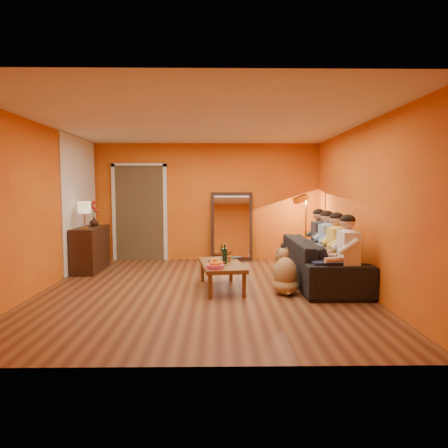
{
  "coord_description": "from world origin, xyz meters",
  "views": [
    {
      "loc": [
        0.25,
        -6.2,
        1.59
      ],
      "look_at": [
        0.35,
        0.5,
        1.0
      ],
      "focal_mm": 32.0,
      "sensor_mm": 36.0,
      "label": 1
    }
  ],
  "objects_px": {
    "person_mid_right": "(327,246)",
    "wine_bottle": "(225,254)",
    "mirror_frame": "(232,226)",
    "vase": "(94,222)",
    "laptop": "(232,258)",
    "dog": "(285,270)",
    "table_lamp": "(85,215)",
    "coffee_table": "(222,276)",
    "sofa": "(321,261)",
    "person_mid_left": "(337,251)",
    "person_far_right": "(319,242)",
    "tumbler": "(229,259)",
    "sideboard": "(91,249)",
    "person_far_left": "(348,257)",
    "floor_lamp": "(306,230)"
  },
  "relations": [
    {
      "from": "tumbler",
      "to": "vase",
      "type": "height_order",
      "value": "vase"
    },
    {
      "from": "person_mid_right",
      "to": "person_mid_left",
      "type": "bearing_deg",
      "value": -90.0
    },
    {
      "from": "person_far_right",
      "to": "coffee_table",
      "type": "bearing_deg",
      "value": -149.33
    },
    {
      "from": "laptop",
      "to": "person_far_left",
      "type": "bearing_deg",
      "value": -39.47
    },
    {
      "from": "table_lamp",
      "to": "vase",
      "type": "bearing_deg",
      "value": 90.0
    },
    {
      "from": "person_far_left",
      "to": "wine_bottle",
      "type": "xyz_separation_m",
      "value": [
        -1.78,
        0.52,
        -0.03
      ]
    },
    {
      "from": "wine_bottle",
      "to": "mirror_frame",
      "type": "bearing_deg",
      "value": 85.78
    },
    {
      "from": "tumbler",
      "to": "wine_bottle",
      "type": "bearing_deg",
      "value": -112.38
    },
    {
      "from": "floor_lamp",
      "to": "person_far_right",
      "type": "bearing_deg",
      "value": -107.02
    },
    {
      "from": "floor_lamp",
      "to": "laptop",
      "type": "xyz_separation_m",
      "value": [
        -1.62,
        -1.75,
        -0.29
      ]
    },
    {
      "from": "person_far_right",
      "to": "wine_bottle",
      "type": "xyz_separation_m",
      "value": [
        -1.78,
        -1.13,
        -0.03
      ]
    },
    {
      "from": "coffee_table",
      "to": "person_mid_left",
      "type": "height_order",
      "value": "person_mid_left"
    },
    {
      "from": "sideboard",
      "to": "tumbler",
      "type": "height_order",
      "value": "sideboard"
    },
    {
      "from": "coffee_table",
      "to": "vase",
      "type": "relative_size",
      "value": 6.8
    },
    {
      "from": "coffee_table",
      "to": "person_mid_left",
      "type": "relative_size",
      "value": 1.0
    },
    {
      "from": "mirror_frame",
      "to": "tumbler",
      "type": "xyz_separation_m",
      "value": [
        -0.13,
        -2.47,
        -0.29
      ]
    },
    {
      "from": "table_lamp",
      "to": "person_mid_left",
      "type": "bearing_deg",
      "value": -15.75
    },
    {
      "from": "mirror_frame",
      "to": "vase",
      "type": "height_order",
      "value": "mirror_frame"
    },
    {
      "from": "sideboard",
      "to": "laptop",
      "type": "height_order",
      "value": "sideboard"
    },
    {
      "from": "tumbler",
      "to": "person_mid_left",
      "type": "bearing_deg",
      "value": -4.62
    },
    {
      "from": "coffee_table",
      "to": "dog",
      "type": "distance_m",
      "value": 1.01
    },
    {
      "from": "person_mid_right",
      "to": "wine_bottle",
      "type": "height_order",
      "value": "person_mid_right"
    },
    {
      "from": "dog",
      "to": "vase",
      "type": "distance_m",
      "value": 4.1
    },
    {
      "from": "sideboard",
      "to": "laptop",
      "type": "relative_size",
      "value": 3.38
    },
    {
      "from": "mirror_frame",
      "to": "table_lamp",
      "type": "distance_m",
      "value": 3.13
    },
    {
      "from": "person_far_right",
      "to": "sofa",
      "type": "bearing_deg",
      "value": -101.31
    },
    {
      "from": "table_lamp",
      "to": "mirror_frame",
      "type": "bearing_deg",
      "value": 26.32
    },
    {
      "from": "sofa",
      "to": "coffee_table",
      "type": "bearing_deg",
      "value": 104.31
    },
    {
      "from": "person_mid_left",
      "to": "tumbler",
      "type": "xyz_separation_m",
      "value": [
        -1.71,
        0.14,
        -0.14
      ]
    },
    {
      "from": "floor_lamp",
      "to": "person_mid_right",
      "type": "xyz_separation_m",
      "value": [
        0.03,
        -1.57,
        -0.11
      ]
    },
    {
      "from": "dog",
      "to": "person_mid_right",
      "type": "height_order",
      "value": "person_mid_right"
    },
    {
      "from": "wine_bottle",
      "to": "vase",
      "type": "xyz_separation_m",
      "value": [
        -2.59,
        1.81,
        0.36
      ]
    },
    {
      "from": "table_lamp",
      "to": "coffee_table",
      "type": "relative_size",
      "value": 0.42
    },
    {
      "from": "coffee_table",
      "to": "sideboard",
      "type": "bearing_deg",
      "value": 141.08
    },
    {
      "from": "sofa",
      "to": "floor_lamp",
      "type": "relative_size",
      "value": 1.75
    },
    {
      "from": "coffee_table",
      "to": "floor_lamp",
      "type": "relative_size",
      "value": 0.85
    },
    {
      "from": "floor_lamp",
      "to": "person_mid_left",
      "type": "height_order",
      "value": "floor_lamp"
    },
    {
      "from": "coffee_table",
      "to": "laptop",
      "type": "height_order",
      "value": "laptop"
    },
    {
      "from": "sofa",
      "to": "table_lamp",
      "type": "bearing_deg",
      "value": 79.55
    },
    {
      "from": "table_lamp",
      "to": "wine_bottle",
      "type": "bearing_deg",
      "value": -25.98
    },
    {
      "from": "laptop",
      "to": "dog",
      "type": "bearing_deg",
      "value": -47.95
    },
    {
      "from": "person_far_right",
      "to": "tumbler",
      "type": "height_order",
      "value": "person_far_right"
    },
    {
      "from": "vase",
      "to": "sideboard",
      "type": "bearing_deg",
      "value": -90.0
    },
    {
      "from": "sofa",
      "to": "sideboard",
      "type": "bearing_deg",
      "value": 75.68
    },
    {
      "from": "coffee_table",
      "to": "vase",
      "type": "xyz_separation_m",
      "value": [
        -2.54,
        1.76,
        0.73
      ]
    },
    {
      "from": "person_far_left",
      "to": "person_far_right",
      "type": "height_order",
      "value": "same"
    },
    {
      "from": "tumbler",
      "to": "person_mid_right",
      "type": "bearing_deg",
      "value": 13.59
    },
    {
      "from": "person_mid_right",
      "to": "vase",
      "type": "bearing_deg",
      "value": 164.25
    },
    {
      "from": "mirror_frame",
      "to": "floor_lamp",
      "type": "height_order",
      "value": "mirror_frame"
    },
    {
      "from": "person_far_left",
      "to": "wine_bottle",
      "type": "bearing_deg",
      "value": 163.74
    }
  ]
}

